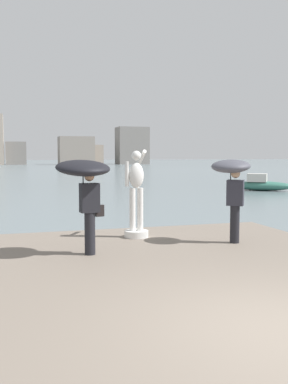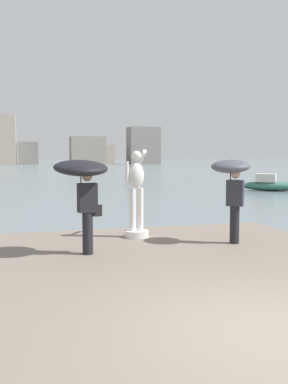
# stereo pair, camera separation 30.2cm
# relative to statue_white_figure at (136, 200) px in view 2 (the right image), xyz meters

# --- Properties ---
(ground_plane) EXTENTS (400.00, 400.00, 0.00)m
(ground_plane) POSITION_rel_statue_white_figure_xyz_m (0.14, 33.86, -1.34)
(ground_plane) COLOR slate
(pier) EXTENTS (7.88, 10.51, 0.40)m
(pier) POSITION_rel_statue_white_figure_xyz_m (0.14, -3.88, -1.14)
(pier) COLOR slate
(pier) RESTS_ON ground
(statue_white_figure) EXTENTS (0.60, 0.86, 2.20)m
(statue_white_figure) POSITION_rel_statue_white_figure_xyz_m (0.00, 0.00, 0.00)
(statue_white_figure) COLOR white
(statue_white_figure) RESTS_ON pier
(onlooker_left) EXTENTS (1.27, 1.29, 2.01)m
(onlooker_left) POSITION_rel_statue_white_figure_xyz_m (-1.53, -1.57, 0.65)
(onlooker_left) COLOR black
(onlooker_left) RESTS_ON pier
(onlooker_right) EXTENTS (1.28, 1.29, 2.00)m
(onlooker_right) POSITION_rel_statue_white_figure_xyz_m (1.97, -1.29, 0.59)
(onlooker_right) COLOR black
(onlooker_right) RESTS_ON pier
(boat_mid) EXTENTS (4.14, 3.53, 1.17)m
(boat_mid) POSITION_rel_statue_white_figure_xyz_m (13.56, 16.23, -0.92)
(boat_mid) COLOR #336B5B
(boat_mid) RESTS_ON ground
(distant_skyline) EXTENTS (67.18, 14.73, 13.93)m
(distant_skyline) POSITION_rel_statue_white_figure_xyz_m (2.35, 106.46, 3.38)
(distant_skyline) COLOR gray
(distant_skyline) RESTS_ON ground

